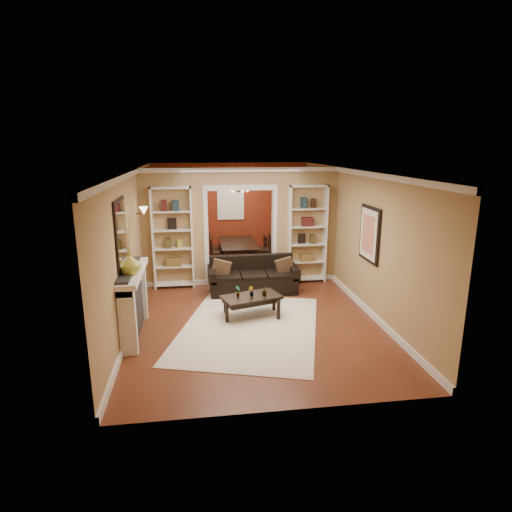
{
  "coord_description": "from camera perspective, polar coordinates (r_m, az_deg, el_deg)",
  "views": [
    {
      "loc": [
        -1.01,
        -8.53,
        3.16
      ],
      "look_at": [
        0.08,
        -0.8,
        1.15
      ],
      "focal_mm": 30.0,
      "sensor_mm": 36.0,
      "label": 1
    }
  ],
  "objects": [
    {
      "name": "dining_table",
      "position": [
        11.68,
        -2.21,
        0.33
      ],
      "size": [
        1.78,
        0.99,
        0.63
      ],
      "primitive_type": "imported",
      "rotation": [
        0.0,
        0.0,
        1.57
      ],
      "color": "black",
      "rests_on": "floor"
    },
    {
      "name": "floor",
      "position": [
        9.15,
        -1.21,
        -5.75
      ],
      "size": [
        8.0,
        8.0,
        0.0
      ],
      "primitive_type": "plane",
      "color": "brown",
      "rests_on": "ground"
    },
    {
      "name": "wall_sconce",
      "position": [
        9.24,
        -15.11,
        5.68
      ],
      "size": [
        0.18,
        0.18,
        0.22
      ],
      "primitive_type": "cube",
      "color": "#FFE0A5",
      "rests_on": "wall_left"
    },
    {
      "name": "dining_chair_se",
      "position": [
        12.02,
        0.25,
        1.06
      ],
      "size": [
        0.41,
        0.41,
        0.75
      ],
      "primitive_type": "cube",
      "rotation": [
        0.0,
        0.0,
        -1.69
      ],
      "color": "black",
      "rests_on": "floor"
    },
    {
      "name": "framed_art",
      "position": [
        8.35,
        14.85,
        2.84
      ],
      "size": [
        0.04,
        0.85,
        1.05
      ],
      "primitive_type": "cube",
      "color": "black",
      "rests_on": "wall_right"
    },
    {
      "name": "dining_window",
      "position": [
        12.6,
        -3.41,
        7.08
      ],
      "size": [
        0.78,
        0.03,
        0.98
      ],
      "primitive_type": "cube",
      "color": "#8CA5CC",
      "rests_on": "wall_back"
    },
    {
      "name": "bookshelf_right",
      "position": [
        10.1,
        6.82,
        2.87
      ],
      "size": [
        0.9,
        0.3,
        2.3
      ],
      "primitive_type": "cube",
      "color": "white",
      "rests_on": "floor"
    },
    {
      "name": "wall_back",
      "position": [
        12.7,
        -3.42,
        6.23
      ],
      "size": [
        8.0,
        0.0,
        8.0
      ],
      "primitive_type": "plane",
      "rotation": [
        1.57,
        0.0,
        0.0
      ],
      "color": "tan",
      "rests_on": "ground"
    },
    {
      "name": "coffee_table",
      "position": [
        8.19,
        -0.63,
        -6.7
      ],
      "size": [
        1.21,
        0.89,
        0.41
      ],
      "primitive_type": "cube",
      "rotation": [
        0.0,
        0.0,
        0.31
      ],
      "color": "black",
      "rests_on": "floor"
    },
    {
      "name": "partition_wall",
      "position": [
        9.95,
        -2.08,
        3.96
      ],
      "size": [
        4.5,
        0.15,
        2.7
      ],
      "primitive_type": "cube",
      "color": "tan",
      "rests_on": "floor"
    },
    {
      "name": "wall_left",
      "position": [
        8.8,
        -15.96,
        2.03
      ],
      "size": [
        0.0,
        8.0,
        8.0
      ],
      "primitive_type": "plane",
      "rotation": [
        1.57,
        0.0,
        1.57
      ],
      "color": "tan",
      "rests_on": "ground"
    },
    {
      "name": "vase",
      "position": [
        7.09,
        -16.51,
        -0.96
      ],
      "size": [
        0.36,
        0.36,
        0.37
      ],
      "primitive_type": "imported",
      "rotation": [
        0.0,
        0.0,
        0.02
      ],
      "color": "#ABAC37",
      "rests_on": "fireplace"
    },
    {
      "name": "pillow_left",
      "position": [
        9.34,
        -4.65,
        -1.67
      ],
      "size": [
        0.41,
        0.2,
        0.4
      ],
      "primitive_type": "cube",
      "rotation": [
        0.0,
        0.0,
        -0.23
      ],
      "color": "brown",
      "rests_on": "sofa"
    },
    {
      "name": "plant_right",
      "position": [
        8.12,
        1.13,
        -4.68
      ],
      "size": [
        0.14,
        0.14,
        0.18
      ],
      "primitive_type": "imported",
      "rotation": [
        0.0,
        0.0,
        4.12
      ],
      "color": "#336626",
      "rests_on": "coffee_table"
    },
    {
      "name": "dining_chair_nw",
      "position": [
        11.32,
        -4.83,
        0.45
      ],
      "size": [
        0.56,
        0.56,
        0.86
      ],
      "primitive_type": "cube",
      "rotation": [
        0.0,
        0.0,
        1.17
      ],
      "color": "black",
      "rests_on": "floor"
    },
    {
      "name": "bookshelf_left",
      "position": [
        9.78,
        -11.04,
        2.32
      ],
      "size": [
        0.9,
        0.3,
        2.3
      ],
      "primitive_type": "cube",
      "color": "white",
      "rests_on": "floor"
    },
    {
      "name": "dining_chair_ne",
      "position": [
        11.42,
        0.69,
        0.75
      ],
      "size": [
        0.5,
        0.5,
        0.91
      ],
      "primitive_type": "cube",
      "rotation": [
        0.0,
        0.0,
        -1.69
      ],
      "color": "black",
      "rests_on": "floor"
    },
    {
      "name": "area_rug",
      "position": [
        7.77,
        -0.88,
        -9.49
      ],
      "size": [
        3.18,
        3.81,
        0.01
      ],
      "primitive_type": "cube",
      "rotation": [
        0.0,
        0.0,
        -0.29
      ],
      "color": "white",
      "rests_on": "floor"
    },
    {
      "name": "red_back_panel",
      "position": [
        12.67,
        -3.41,
        6.08
      ],
      "size": [
        4.44,
        0.04,
        2.64
      ],
      "primitive_type": "cube",
      "color": "maroon",
      "rests_on": "floor"
    },
    {
      "name": "plant_left",
      "position": [
        8.05,
        -2.43,
        -4.71
      ],
      "size": [
        0.12,
        0.14,
        0.21
      ],
      "primitive_type": "imported",
      "rotation": [
        0.0,
        0.0,
        1.01
      ],
      "color": "#336626",
      "rests_on": "coffee_table"
    },
    {
      "name": "dining_chair_sw",
      "position": [
        11.91,
        -4.99,
        1.04
      ],
      "size": [
        0.44,
        0.44,
        0.82
      ],
      "primitive_type": "cube",
      "rotation": [
        0.0,
        0.0,
        1.47
      ],
      "color": "black",
      "rests_on": "floor"
    },
    {
      "name": "sofa",
      "position": [
        9.47,
        -0.4,
        -2.57
      ],
      "size": [
        1.98,
        0.85,
        0.77
      ],
      "primitive_type": "cube",
      "color": "black",
      "rests_on": "floor"
    },
    {
      "name": "chandelier",
      "position": [
        11.33,
        -2.92,
        8.66
      ],
      "size": [
        0.5,
        0.5,
        0.3
      ],
      "primitive_type": "cube",
      "color": "#3B291B",
      "rests_on": "ceiling"
    },
    {
      "name": "plant_center",
      "position": [
        8.09,
        -0.64,
        -4.74
      ],
      "size": [
        0.13,
        0.13,
        0.18
      ],
      "primitive_type": "imported",
      "rotation": [
        0.0,
        0.0,
        2.43
      ],
      "color": "#336626",
      "rests_on": "coffee_table"
    },
    {
      "name": "pillow_right",
      "position": [
        9.52,
        3.8,
        -1.39
      ],
      "size": [
        0.39,
        0.16,
        0.38
      ],
      "primitive_type": "cube",
      "rotation": [
        0.0,
        0.0,
        0.13
      ],
      "color": "brown",
      "rests_on": "sofa"
    },
    {
      "name": "fireplace",
      "position": [
        7.56,
        -15.83,
        -6.07
      ],
      "size": [
        0.32,
        1.7,
        1.16
      ],
      "primitive_type": "cube",
      "color": "white",
      "rests_on": "floor"
    },
    {
      "name": "wall_right",
      "position": [
        9.31,
        12.65,
        2.89
      ],
      "size": [
        0.0,
        8.0,
        8.0
      ],
      "primitive_type": "plane",
      "rotation": [
        1.57,
        0.0,
        -1.57
      ],
      "color": "tan",
      "rests_on": "ground"
    },
    {
      "name": "ceiling",
      "position": [
        8.6,
        -1.31,
        11.38
      ],
      "size": [
        8.0,
        8.0,
        0.0
      ],
      "primitive_type": "plane",
      "rotation": [
        3.14,
        0.0,
        0.0
      ],
      "color": "white",
      "rests_on": "ground"
    },
    {
      "name": "mirror",
      "position": [
        7.26,
        -17.58,
        2.98
      ],
      "size": [
        0.03,
        0.95,
        1.1
      ],
      "primitive_type": "cube",
      "color": "silver",
      "rests_on": "wall_left"
    },
    {
      "name": "wall_front",
      "position": [
        4.98,
        4.27,
        -6.9
      ],
      "size": [
        8.0,
        0.0,
        8.0
      ],
      "primitive_type": "plane",
      "rotation": [
        -1.57,
        0.0,
        0.0
      ],
      "color": "tan",
      "rests_on": "ground"
    }
  ]
}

